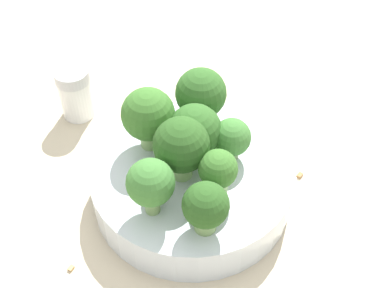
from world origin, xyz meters
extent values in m
plane|color=beige|center=(0.00, 0.00, 0.00)|extent=(3.00, 3.00, 0.00)
cylinder|color=silver|center=(0.00, 0.00, 0.02)|extent=(0.19, 0.19, 0.04)
cylinder|color=#8EB770|center=(-0.01, -0.01, 0.06)|extent=(0.03, 0.03, 0.03)
sphere|color=#28511E|center=(-0.01, -0.01, 0.08)|extent=(0.05, 0.05, 0.05)
cylinder|color=#7A9E5B|center=(0.00, 0.06, 0.06)|extent=(0.02, 0.02, 0.03)
sphere|color=#2D5B23|center=(0.00, 0.06, 0.08)|extent=(0.05, 0.05, 0.05)
cylinder|color=#84AD66|center=(0.03, -0.03, 0.05)|extent=(0.03, 0.03, 0.03)
sphere|color=#386B28|center=(0.03, -0.03, 0.07)|extent=(0.03, 0.03, 0.03)
cylinder|color=#84AD66|center=(0.00, 0.02, 0.05)|extent=(0.02, 0.02, 0.02)
sphere|color=#2D5B23|center=(0.00, 0.02, 0.07)|extent=(0.05, 0.05, 0.05)
cylinder|color=#7A9E5B|center=(0.02, -0.06, 0.05)|extent=(0.03, 0.03, 0.02)
sphere|color=#28511E|center=(0.02, -0.06, 0.07)|extent=(0.04, 0.04, 0.04)
cylinder|color=#8EB770|center=(-0.04, 0.02, 0.06)|extent=(0.02, 0.02, 0.03)
sphere|color=#386B28|center=(-0.04, 0.02, 0.08)|extent=(0.05, 0.05, 0.05)
cylinder|color=#7A9E5B|center=(-0.03, -0.05, 0.06)|extent=(0.02, 0.02, 0.03)
sphere|color=#3D7533|center=(-0.03, -0.05, 0.08)|extent=(0.04, 0.04, 0.04)
cylinder|color=#7A9E5B|center=(0.03, 0.02, 0.05)|extent=(0.02, 0.02, 0.02)
sphere|color=#3D7533|center=(0.03, 0.02, 0.07)|extent=(0.04, 0.04, 0.04)
cylinder|color=silver|center=(-0.14, 0.10, 0.02)|extent=(0.04, 0.04, 0.05)
cylinder|color=#B7B7BC|center=(-0.14, 0.10, 0.05)|extent=(0.04, 0.04, 0.01)
cube|color=olive|center=(0.11, 0.04, 0.00)|extent=(0.01, 0.01, 0.01)
cube|color=tan|center=(-0.09, -0.10, 0.00)|extent=(0.01, 0.01, 0.01)
camera|label=1|loc=(0.05, -0.32, 0.42)|focal=50.00mm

